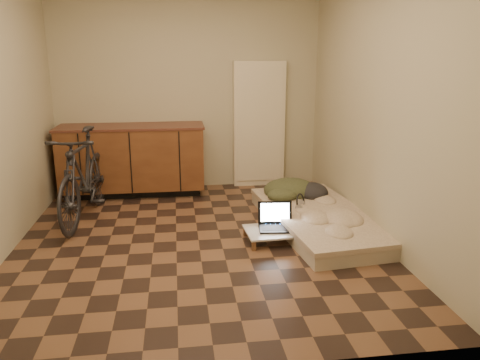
{
  "coord_description": "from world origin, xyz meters",
  "views": [
    {
      "loc": [
        -0.18,
        -4.34,
        1.79
      ],
      "look_at": [
        0.44,
        0.2,
        0.55
      ],
      "focal_mm": 35.0,
      "sensor_mm": 36.0,
      "label": 1
    }
  ],
  "objects": [
    {
      "name": "room_shell",
      "position": [
        0.0,
        0.0,
        1.3
      ],
      "size": [
        3.5,
        4.0,
        2.6
      ],
      "color": "brown",
      "rests_on": "ground"
    },
    {
      "name": "cabinets",
      "position": [
        -0.75,
        1.7,
        0.47
      ],
      "size": [
        1.84,
        0.62,
        0.91
      ],
      "color": "black",
      "rests_on": "ground"
    },
    {
      "name": "appliance_panel",
      "position": [
        0.95,
        1.94,
        0.85
      ],
      "size": [
        0.7,
        0.1,
        1.7
      ],
      "primitive_type": "cube",
      "color": "beige",
      "rests_on": "ground"
    },
    {
      "name": "bicycle",
      "position": [
        -1.2,
        0.78,
        0.55
      ],
      "size": [
        0.7,
        1.76,
        1.11
      ],
      "primitive_type": "imported",
      "rotation": [
        0.0,
        0.0,
        -0.12
      ],
      "color": "black",
      "rests_on": "ground"
    },
    {
      "name": "futon",
      "position": [
        1.3,
        0.2,
        0.09
      ],
      "size": [
        1.18,
        2.1,
        0.17
      ],
      "rotation": [
        0.0,
        0.0,
        0.11
      ],
      "color": "#BBAE96",
      "rests_on": "ground"
    },
    {
      "name": "clothing_pile",
      "position": [
        1.2,
        0.85,
        0.31
      ],
      "size": [
        0.72,
        0.62,
        0.27
      ],
      "primitive_type": null,
      "rotation": [
        0.0,
        0.0,
        0.11
      ],
      "color": "#363C23",
      "rests_on": "futon"
    },
    {
      "name": "headphones",
      "position": [
        1.13,
        0.34,
        0.25
      ],
      "size": [
        0.29,
        0.29,
        0.15
      ],
      "primitive_type": null,
      "rotation": [
        0.0,
        0.0,
        0.92
      ],
      "color": "black",
      "rests_on": "futon"
    },
    {
      "name": "lap_desk",
      "position": [
        0.8,
        -0.12,
        0.1
      ],
      "size": [
        0.7,
        0.48,
        0.11
      ],
      "rotation": [
        0.0,
        0.0,
        0.06
      ],
      "color": "brown",
      "rests_on": "ground"
    },
    {
      "name": "laptop",
      "position": [
        0.77,
        -0.05,
        0.16
      ],
      "size": [
        0.37,
        0.34,
        0.24
      ],
      "rotation": [
        0.0,
        0.0,
        -0.1
      ],
      "color": "black",
      "rests_on": "lap_desk"
    },
    {
      "name": "mouse",
      "position": [
        1.05,
        -0.16,
        0.13
      ],
      "size": [
        0.1,
        0.13,
        0.04
      ],
      "primitive_type": "ellipsoid",
      "rotation": [
        0.0,
        0.0,
        -0.33
      ],
      "color": "silver",
      "rests_on": "lap_desk"
    }
  ]
}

